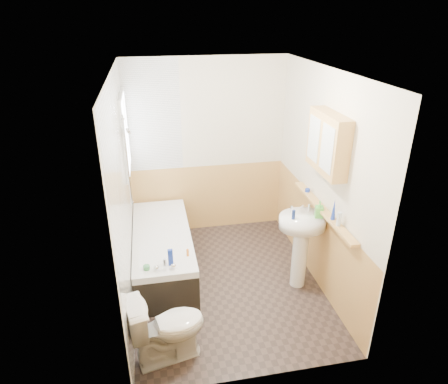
{
  "coord_description": "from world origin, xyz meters",
  "views": [
    {
      "loc": [
        -0.78,
        -3.88,
        3.05
      ],
      "look_at": [
        0.0,
        0.15,
        1.15
      ],
      "focal_mm": 32.0,
      "sensor_mm": 36.0,
      "label": 1
    }
  ],
  "objects_px": {
    "sink": "(301,236)",
    "medicine_cabinet": "(328,143)",
    "bathtub": "(163,250)",
    "pine_shelf": "(323,210)",
    "toilet": "(167,327)"
  },
  "relations": [
    {
      "from": "bathtub",
      "to": "pine_shelf",
      "type": "bearing_deg",
      "value": -21.11
    },
    {
      "from": "bathtub",
      "to": "sink",
      "type": "xyz_separation_m",
      "value": [
        1.57,
        -0.63,
        0.39
      ]
    },
    {
      "from": "bathtub",
      "to": "medicine_cabinet",
      "type": "distance_m",
      "value": 2.41
    },
    {
      "from": "sink",
      "to": "medicine_cabinet",
      "type": "relative_size",
      "value": 1.52
    },
    {
      "from": "bathtub",
      "to": "sink",
      "type": "relative_size",
      "value": 1.7
    },
    {
      "from": "pine_shelf",
      "to": "sink",
      "type": "bearing_deg",
      "value": 165.77
    },
    {
      "from": "pine_shelf",
      "to": "medicine_cabinet",
      "type": "distance_m",
      "value": 0.77
    },
    {
      "from": "toilet",
      "to": "medicine_cabinet",
      "type": "xyz_separation_m",
      "value": [
        1.77,
        0.77,
        1.44
      ]
    },
    {
      "from": "bathtub",
      "to": "sink",
      "type": "bearing_deg",
      "value": -21.95
    },
    {
      "from": "pine_shelf",
      "to": "bathtub",
      "type": "bearing_deg",
      "value": 158.89
    },
    {
      "from": "bathtub",
      "to": "medicine_cabinet",
      "type": "bearing_deg",
      "value": -21.3
    },
    {
      "from": "bathtub",
      "to": "pine_shelf",
      "type": "relative_size",
      "value": 1.18
    },
    {
      "from": "toilet",
      "to": "medicine_cabinet",
      "type": "relative_size",
      "value": 1.04
    },
    {
      "from": "sink",
      "to": "medicine_cabinet",
      "type": "xyz_separation_m",
      "value": [
        0.17,
        -0.05,
        1.12
      ]
    },
    {
      "from": "medicine_cabinet",
      "to": "sink",
      "type": "bearing_deg",
      "value": 164.81
    }
  ]
}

